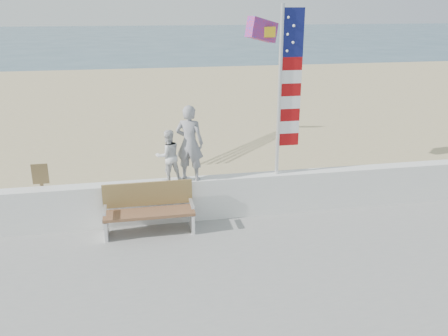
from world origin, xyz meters
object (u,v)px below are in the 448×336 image
Objects in this scene: adult at (190,143)px; bench at (149,208)px; child at (168,156)px; flag at (286,85)px.

bench is at bearing 49.63° from adult.
adult is at bearing 26.58° from bench.
child is at bearing 23.05° from adult.
flag is at bearing 8.86° from bench.
child is 0.60× the size of bench.
child is at bearing 179.99° from flag.
bench is 3.74m from flag.
flag is at bearing -156.96° from adult.
adult is 0.51m from child.
child is 1.14m from bench.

